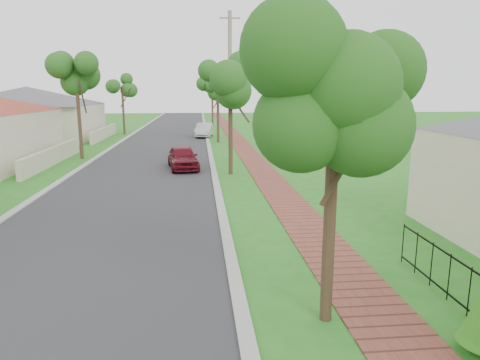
{
  "coord_description": "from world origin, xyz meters",
  "views": [
    {
      "loc": [
        -0.1,
        -5.64,
        4.2
      ],
      "look_at": [
        1.14,
        7.25,
        1.5
      ],
      "focal_mm": 32.0,
      "sensor_mm": 36.0,
      "label": 1
    }
  ],
  "objects_px": {
    "parked_car_white": "(204,130)",
    "utility_pole": "(230,88)",
    "near_tree": "(335,105)",
    "parked_car_red": "(183,158)"
  },
  "relations": [
    {
      "from": "parked_car_white",
      "to": "utility_pole",
      "type": "height_order",
      "value": "utility_pole"
    },
    {
      "from": "parked_car_white",
      "to": "near_tree",
      "type": "distance_m",
      "value": 33.05
    },
    {
      "from": "parked_car_red",
      "to": "utility_pole",
      "type": "distance_m",
      "value": 5.22
    },
    {
      "from": "utility_pole",
      "to": "parked_car_red",
      "type": "bearing_deg",
      "value": -140.44
    },
    {
      "from": "parked_car_red",
      "to": "parked_car_white",
      "type": "distance_m",
      "value": 16.69
    },
    {
      "from": "near_tree",
      "to": "parked_car_red",
      "type": "bearing_deg",
      "value": 101.17
    },
    {
      "from": "parked_car_red",
      "to": "utility_pole",
      "type": "xyz_separation_m",
      "value": [
        2.78,
        2.3,
        3.77
      ]
    },
    {
      "from": "parked_car_red",
      "to": "near_tree",
      "type": "height_order",
      "value": "near_tree"
    },
    {
      "from": "parked_car_red",
      "to": "near_tree",
      "type": "distance_m",
      "value": 16.85
    },
    {
      "from": "parked_car_red",
      "to": "near_tree",
      "type": "bearing_deg",
      "value": -87.22
    }
  ]
}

